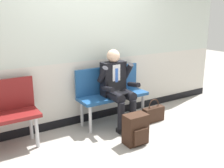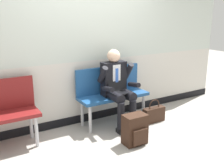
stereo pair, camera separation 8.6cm
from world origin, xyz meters
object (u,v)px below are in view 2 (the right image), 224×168
object	(u,v)px
handbag	(154,114)
bench_with_person	(111,90)
backpack	(135,130)
person_seated	(118,86)

from	to	relation	value
handbag	bench_with_person	bearing A→B (deg)	146.18
bench_with_person	backpack	size ratio (longest dim) A/B	2.70
person_seated	backpack	xyz separation A→B (m)	(-0.12, -0.66, -0.46)
bench_with_person	handbag	xyz separation A→B (m)	(0.61, -0.41, -0.42)
person_seated	handbag	xyz separation A→B (m)	(0.61, -0.20, -0.53)
bench_with_person	backpack	xyz separation A→B (m)	(-0.12, -0.86, -0.34)
handbag	backpack	bearing A→B (deg)	-147.76
person_seated	handbag	size ratio (longest dim) A/B	3.08
backpack	person_seated	bearing A→B (deg)	79.83
bench_with_person	handbag	world-z (taller)	bench_with_person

